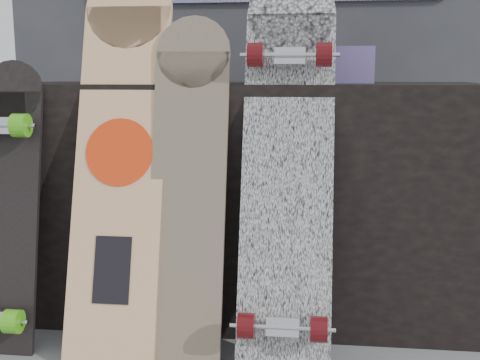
# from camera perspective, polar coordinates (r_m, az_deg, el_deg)

# --- Properties ---
(vendor_table) EXTENTS (1.60, 0.60, 0.80)m
(vendor_table) POSITION_cam_1_polar(r_m,az_deg,el_deg) (2.13, 0.35, -1.62)
(vendor_table) COLOR black
(vendor_table) RESTS_ON ground
(booth) EXTENTS (2.40, 0.22, 2.20)m
(booth) POSITION_cam_1_polar(r_m,az_deg,el_deg) (2.94, 2.29, 15.34)
(booth) COLOR #35363B
(booth) RESTS_ON ground
(merch_box_purple) EXTENTS (0.18, 0.12, 0.10)m
(merch_box_purple) POSITION_cam_1_polar(r_m,az_deg,el_deg) (2.27, -9.26, 10.40)
(merch_box_purple) COLOR #5C4083
(merch_box_purple) RESTS_ON vendor_table
(merch_box_small) EXTENTS (0.14, 0.14, 0.12)m
(merch_box_small) POSITION_cam_1_polar(r_m,az_deg,el_deg) (2.08, 10.53, 10.67)
(merch_box_small) COLOR #5C4083
(merch_box_small) RESTS_ON vendor_table
(merch_box_flat) EXTENTS (0.22, 0.10, 0.06)m
(merch_box_flat) POSITION_cam_1_polar(r_m,az_deg,el_deg) (2.18, 6.36, 9.96)
(merch_box_flat) COLOR #D1B78C
(merch_box_flat) RESTS_ON vendor_table
(longboard_geisha) EXTENTS (0.27, 0.38, 1.17)m
(longboard_geisha) POSITION_cam_1_polar(r_m,az_deg,el_deg) (1.83, -11.25, 3.10)
(longboard_geisha) COLOR beige
(longboard_geisha) RESTS_ON ground
(longboard_celtic) EXTENTS (0.22, 0.29, 1.01)m
(longboard_celtic) POSITION_cam_1_polar(r_m,az_deg,el_deg) (1.77, -4.90, 0.30)
(longboard_celtic) COLOR tan
(longboard_celtic) RESTS_ON ground
(longboard_cascadia) EXTENTS (0.26, 0.43, 1.14)m
(longboard_cascadia) POSITION_cam_1_polar(r_m,az_deg,el_deg) (1.74, 4.53, 2.01)
(longboard_cascadia) COLOR white
(longboard_cascadia) RESTS_ON ground
(skateboard_dark) EXTENTS (0.19, 0.27, 0.88)m
(skateboard_dark) POSITION_cam_1_polar(r_m,az_deg,el_deg) (1.95, -21.36, -2.08)
(skateboard_dark) COLOR black
(skateboard_dark) RESTS_ON ground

